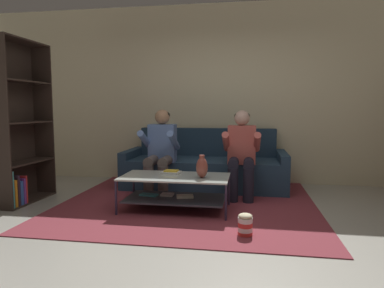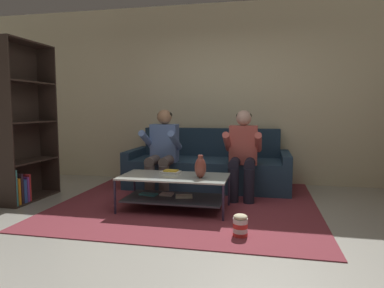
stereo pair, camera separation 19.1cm
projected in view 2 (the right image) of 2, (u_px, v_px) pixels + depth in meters
name	position (u px, v px, depth m)	size (l,w,h in m)	color
ground	(195.00, 231.00, 3.39)	(16.80, 16.80, 0.00)	#A7A498
back_partition	(224.00, 94.00, 5.63)	(8.40, 0.12, 2.90)	beige
couch	(208.00, 168.00, 5.29)	(2.44, 0.93, 0.90)	#243B52
person_seated_left	(162.00, 148.00, 4.83)	(0.50, 0.58, 1.20)	#5A4E4B
person_seated_right	(243.00, 150.00, 4.60)	(0.50, 0.58, 1.19)	black
coffee_table	(174.00, 187.00, 4.07)	(1.27, 0.64, 0.42)	beige
area_rug	(191.00, 199.00, 4.59)	(3.20, 3.24, 0.01)	maroon
vase	(200.00, 167.00, 3.92)	(0.13, 0.13, 0.27)	brown
book_stack	(171.00, 172.00, 4.22)	(0.24, 0.20, 0.04)	silver
bookshelf	(21.00, 134.00, 4.47)	(0.34, 0.90, 2.07)	#30241E
popcorn_tub	(240.00, 225.00, 3.23)	(0.14, 0.14, 0.22)	red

